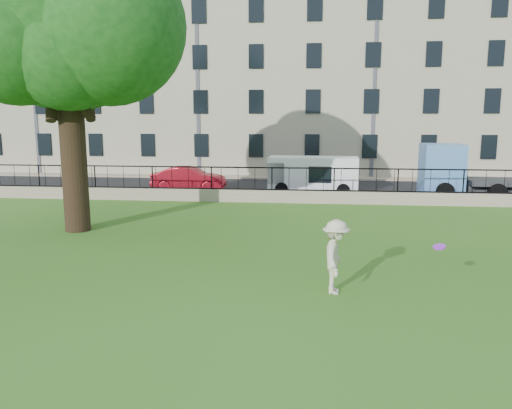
# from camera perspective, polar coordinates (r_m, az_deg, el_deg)

# --- Properties ---
(ground) EXTENTS (120.00, 120.00, 0.00)m
(ground) POSITION_cam_1_polar(r_m,az_deg,el_deg) (12.88, -2.40, -8.55)
(ground) COLOR #346017
(ground) RESTS_ON ground
(retaining_wall) EXTENTS (50.00, 0.40, 0.60)m
(retaining_wall) POSITION_cam_1_polar(r_m,az_deg,el_deg) (24.45, 1.82, 0.96)
(retaining_wall) COLOR gray
(retaining_wall) RESTS_ON ground
(iron_railing) EXTENTS (50.00, 0.05, 1.13)m
(iron_railing) POSITION_cam_1_polar(r_m,az_deg,el_deg) (24.33, 1.83, 2.94)
(iron_railing) COLOR black
(iron_railing) RESTS_ON retaining_wall
(street) EXTENTS (60.00, 9.00, 0.01)m
(street) POSITION_cam_1_polar(r_m,az_deg,el_deg) (29.13, 2.54, 1.79)
(street) COLOR black
(street) RESTS_ON ground
(sidewalk) EXTENTS (60.00, 1.40, 0.12)m
(sidewalk) POSITION_cam_1_polar(r_m,az_deg,el_deg) (34.27, 3.11, 3.09)
(sidewalk) COLOR gray
(sidewalk) RESTS_ON ground
(building_row) EXTENTS (56.40, 10.40, 13.80)m
(building_row) POSITION_cam_1_polar(r_m,az_deg,el_deg) (39.80, 3.67, 13.90)
(building_row) COLOR #B7AD91
(building_row) RESTS_ON ground
(tree) EXTENTS (8.75, 7.01, 11.25)m
(tree) POSITION_cam_1_polar(r_m,az_deg,el_deg) (19.49, -21.28, 19.67)
(tree) COLOR black
(tree) RESTS_ON ground
(man) EXTENTS (0.76, 1.19, 1.75)m
(man) POSITION_cam_1_polar(r_m,az_deg,el_deg) (11.83, 9.11, -5.91)
(man) COLOR beige
(man) RESTS_ON ground
(frisbee) EXTENTS (0.31, 0.32, 0.12)m
(frisbee) POSITION_cam_1_polar(r_m,az_deg,el_deg) (11.56, 20.22, -4.56)
(frisbee) COLOR #9C27E1
(red_sedan) EXTENTS (4.18, 1.51, 1.37)m
(red_sedan) POSITION_cam_1_polar(r_m,az_deg,el_deg) (28.53, -7.68, 2.92)
(red_sedan) COLOR red
(red_sedan) RESTS_ON street
(white_van) EXTENTS (4.84, 2.04, 2.01)m
(white_van) POSITION_cam_1_polar(r_m,az_deg,el_deg) (27.36, 6.52, 3.33)
(white_van) COLOR white
(white_van) RESTS_ON street
(blue_truck) EXTENTS (6.67, 2.58, 2.76)m
(blue_truck) POSITION_cam_1_polar(r_m,az_deg,el_deg) (28.31, 24.96, 3.46)
(blue_truck) COLOR #5D91DA
(blue_truck) RESTS_ON street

